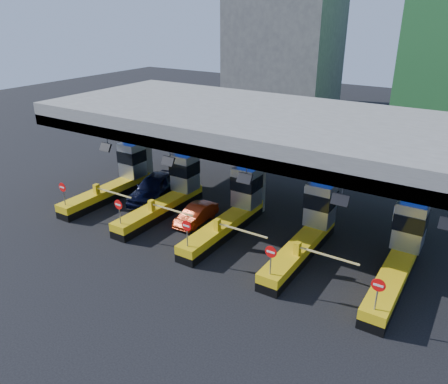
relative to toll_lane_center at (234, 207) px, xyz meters
The scene contains 10 objects.
ground 1.42m from the toll_lane_center, 90.42° to the right, with size 120.00×120.00×0.00m, color black.
toll_canopy 5.40m from the toll_lane_center, 90.02° to the left, with size 28.00×12.09×7.00m.
toll_lane_far_left 10.00m from the toll_lane_center, behind, with size 4.43×8.00×4.16m.
toll_lane_left 5.00m from the toll_lane_center, behind, with size 4.43×8.00×4.16m.
toll_lane_center is the anchor object (origin of this frame).
toll_lane_right 5.00m from the toll_lane_center, ahead, with size 4.43×8.00×4.16m.
toll_lane_far_right 10.00m from the toll_lane_center, ahead, with size 4.43×8.00×4.16m.
bg_building_concrete 39.11m from the toll_lane_center, 111.40° to the left, with size 14.00×10.00×18.00m, color #4C4C49.
van 7.25m from the toll_lane_center, behind, with size 2.17×5.38×1.83m, color black.
red_car 2.67m from the toll_lane_center, 163.06° to the right, with size 1.24×3.56×1.17m, color maroon.
Camera 1 is at (12.76, -20.92, 12.90)m, focal length 35.00 mm.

